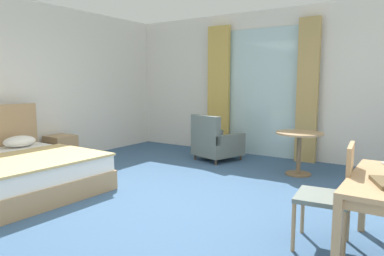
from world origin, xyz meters
TOP-DOWN VIEW (x-y plane):
  - ground at (0.00, 0.00)m, footprint 6.63×7.41m
  - wall_back at (0.00, 3.44)m, footprint 6.23×0.12m
  - wall_left at (-3.05, 0.00)m, footprint 0.12×7.01m
  - balcony_glass_door at (0.02, 3.36)m, footprint 1.42×0.02m
  - curtain_panel_left at (-0.91, 3.26)m, footprint 0.49×0.10m
  - curtain_panel_right at (0.95, 3.26)m, footprint 0.38×0.10m
  - bed at (-1.82, -0.71)m, footprint 2.09×1.79m
  - nightstand at (-2.70, 0.64)m, footprint 0.44×0.45m
  - desk_chair at (2.14, -0.09)m, footprint 0.49×0.52m
  - armchair_by_window at (-0.51, 2.45)m, footprint 0.90×0.94m
  - round_cafe_table at (1.13, 2.27)m, footprint 0.74×0.74m

SIDE VIEW (x-z plane):
  - ground at x=0.00m, z-range -0.10..0.00m
  - nightstand at x=-2.70m, z-range 0.00..0.52m
  - bed at x=-1.82m, z-range -0.29..0.84m
  - armchair_by_window at x=-0.51m, z-range -0.10..0.77m
  - round_cafe_table at x=1.13m, z-range 0.17..0.86m
  - desk_chair at x=2.14m, z-range 0.06..1.01m
  - balcony_glass_door at x=0.02m, z-range 0.00..2.53m
  - curtain_panel_left at x=-0.91m, z-range 0.00..2.63m
  - curtain_panel_right at x=0.95m, z-range 0.00..2.63m
  - wall_back at x=0.00m, z-range 0.00..2.87m
  - wall_left at x=-3.05m, z-range 0.00..2.87m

